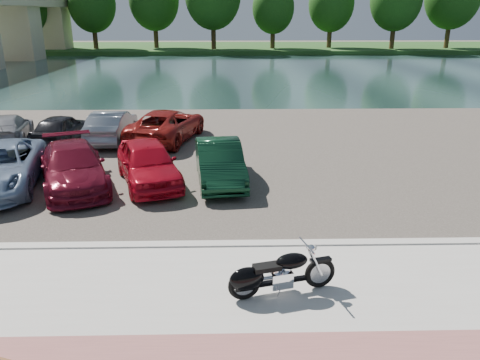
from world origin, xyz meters
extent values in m
plane|color=#595447|center=(0.00, 0.00, 0.00)|extent=(200.00, 200.00, 0.00)
cube|color=#BAB7AF|center=(0.00, -1.00, 0.05)|extent=(60.00, 6.00, 0.10)
cube|color=#BAB7AF|center=(0.00, 2.00, 0.07)|extent=(60.00, 0.30, 0.14)
cube|color=#3C3731|center=(0.00, 11.00, 0.02)|extent=(60.00, 18.00, 0.04)
cube|color=#192E2D|center=(0.00, 40.00, 0.00)|extent=(120.00, 40.00, 0.00)
cube|color=#21491A|center=(0.00, 72.00, 0.30)|extent=(120.00, 24.00, 0.60)
cube|color=#C6AF89|center=(-28.00, 54.00, 3.60)|extent=(6.00, 4.00, 7.20)
cube|color=#C6AF89|center=(-28.00, 66.00, 3.60)|extent=(6.00, 4.00, 7.20)
cylinder|color=#3E2D16|center=(-30.00, 64.60, 2.85)|extent=(0.70, 0.70, 4.50)
ellipsoid|color=#163A10|center=(-30.00, 64.60, 6.45)|extent=(6.30, 6.30, 7.56)
cylinder|color=#3E2D16|center=(-21.00, 66.00, 3.08)|extent=(0.70, 0.70, 4.95)
ellipsoid|color=#163A10|center=(-21.00, 66.00, 7.04)|extent=(6.93, 6.93, 8.32)
cylinder|color=#3E2D16|center=(-12.00, 67.40, 3.30)|extent=(0.70, 0.70, 5.40)
ellipsoid|color=#163A10|center=(-12.00, 67.40, 7.62)|extent=(7.56, 7.56, 9.07)
cylinder|color=#3E2D16|center=(-3.00, 64.60, 3.52)|extent=(0.70, 0.70, 5.85)
cylinder|color=#3E2D16|center=(6.00, 66.00, 2.85)|extent=(0.70, 0.70, 4.50)
ellipsoid|color=#163A10|center=(6.00, 66.00, 6.45)|extent=(6.30, 6.30, 7.56)
cylinder|color=#3E2D16|center=(15.00, 67.40, 3.08)|extent=(0.70, 0.70, 4.95)
ellipsoid|color=#163A10|center=(15.00, 67.40, 7.04)|extent=(6.93, 6.93, 8.32)
cylinder|color=#3E2D16|center=(24.00, 64.60, 3.30)|extent=(0.70, 0.70, 5.40)
cylinder|color=#3E2D16|center=(33.00, 66.00, 3.52)|extent=(0.70, 0.70, 5.85)
torus|color=black|center=(1.09, 0.00, 0.44)|extent=(0.69, 0.28, 0.68)
torus|color=black|center=(-0.51, -0.41, 0.44)|extent=(0.69, 0.28, 0.68)
cylinder|color=#B2B2B7|center=(1.09, 0.00, 0.44)|extent=(0.46, 0.17, 0.46)
cylinder|color=#B2B2B7|center=(-0.51, -0.41, 0.44)|extent=(0.46, 0.17, 0.46)
cylinder|color=silver|center=(0.98, -0.13, 0.74)|extent=(0.33, 0.13, 0.63)
cylinder|color=silver|center=(0.93, 0.06, 0.74)|extent=(0.33, 0.13, 0.63)
cylinder|color=silver|center=(0.77, -0.08, 1.13)|extent=(0.22, 0.74, 0.04)
sphere|color=silver|center=(0.87, -0.06, 1.05)|extent=(0.19, 0.19, 0.16)
sphere|color=silver|center=(0.94, -0.04, 1.05)|extent=(0.13, 0.13, 0.11)
cube|color=black|center=(1.09, 0.00, 0.75)|extent=(0.47, 0.25, 0.06)
cube|color=black|center=(0.29, -0.20, 0.38)|extent=(1.19, 0.39, 0.08)
cube|color=silver|center=(0.24, -0.22, 0.45)|extent=(0.52, 0.42, 0.34)
cylinder|color=silver|center=(0.34, -0.19, 0.65)|extent=(0.28, 0.23, 0.27)
cylinder|color=silver|center=(0.15, -0.24, 0.65)|extent=(0.28, 0.23, 0.27)
ellipsoid|color=black|center=(0.47, -0.16, 0.82)|extent=(0.75, 0.52, 0.32)
cube|color=black|center=(-0.05, -0.29, 0.76)|extent=(0.60, 0.41, 0.10)
ellipsoid|color=black|center=(-0.46, -0.40, 0.56)|extent=(0.79, 0.51, 0.50)
cube|color=black|center=(-0.51, -0.41, 0.49)|extent=(0.43, 0.27, 0.30)
cylinder|color=silver|center=(-0.09, -0.14, 0.32)|extent=(1.09, 0.36, 0.09)
cylinder|color=silver|center=(-0.09, -0.14, 0.40)|extent=(1.09, 0.36, 0.09)
cylinder|color=#B2B2B7|center=(0.19, -0.42, 0.23)|extent=(0.06, 0.14, 0.22)
imported|color=maroon|center=(-6.01, 6.45, 0.75)|extent=(3.66, 5.28, 1.42)
imported|color=#B10B1D|center=(-3.56, 6.72, 0.79)|extent=(3.11, 4.71, 1.49)
imported|color=#0D311D|center=(-1.13, 6.86, 0.75)|extent=(1.96, 4.44, 1.42)
imported|color=gray|center=(-10.85, 12.42, 0.68)|extent=(2.80, 4.69, 1.27)
imported|color=black|center=(-8.37, 12.25, 0.70)|extent=(1.91, 3.99, 1.32)
imported|color=slate|center=(-6.13, 12.50, 0.75)|extent=(1.58, 4.32, 1.41)
imported|color=maroon|center=(-3.64, 12.60, 0.76)|extent=(3.61, 5.60, 1.44)
camera|label=1|loc=(-0.79, -8.53, 5.56)|focal=35.00mm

